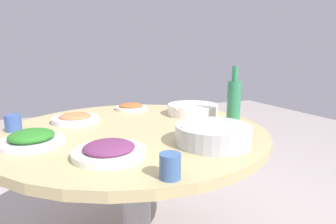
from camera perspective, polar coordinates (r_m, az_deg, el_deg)
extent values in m
cylinder|color=#99999E|center=(1.45, -6.63, -17.67)|extent=(0.14, 0.14, 0.67)
cylinder|color=tan|center=(1.31, -7.00, -4.03)|extent=(1.23, 1.23, 0.04)
cylinder|color=#B2B5BA|center=(1.07, 9.42, -4.63)|extent=(0.29, 0.29, 0.08)
ellipsoid|color=white|center=(1.07, 9.43, -4.44)|extent=(0.24, 0.24, 0.08)
cube|color=white|center=(1.07, 5.16, -2.25)|extent=(0.13, 0.15, 0.01)
cylinder|color=silver|center=(1.58, 5.20, 0.56)|extent=(0.29, 0.29, 0.06)
cylinder|color=black|center=(1.58, 5.19, 0.38)|extent=(0.25, 0.25, 0.04)
cylinder|color=silver|center=(1.58, 5.21, 1.31)|extent=(0.29, 0.15, 0.01)
cylinder|color=silver|center=(0.96, -12.19, -8.35)|extent=(0.25, 0.25, 0.02)
ellipsoid|color=#642B53|center=(0.95, -12.25, -7.24)|extent=(0.18, 0.18, 0.04)
cylinder|color=silver|center=(1.48, -18.81, -1.46)|extent=(0.23, 0.23, 0.02)
ellipsoid|color=#BB6B40|center=(1.48, -18.86, -0.85)|extent=(0.16, 0.16, 0.03)
cylinder|color=silver|center=(1.74, -7.74, 0.86)|extent=(0.20, 0.20, 0.02)
ellipsoid|color=#9C542A|center=(1.74, -7.75, 1.36)|extent=(0.15, 0.15, 0.03)
cylinder|color=silver|center=(1.19, -26.58, -5.56)|extent=(0.24, 0.24, 0.02)
ellipsoid|color=#276E21|center=(1.18, -26.69, -4.47)|extent=(0.17, 0.17, 0.05)
cylinder|color=#2E7B51|center=(1.41, 13.62, 2.04)|extent=(0.07, 0.07, 0.21)
cylinder|color=#2E7B51|center=(1.40, 13.90, 7.83)|extent=(0.03, 0.03, 0.07)
cylinder|color=#345096|center=(1.42, -29.71, -1.98)|extent=(0.07, 0.07, 0.07)
cylinder|color=#39598D|center=(0.77, 0.45, -11.25)|extent=(0.06, 0.06, 0.07)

